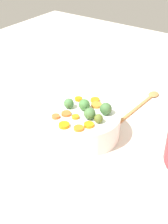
% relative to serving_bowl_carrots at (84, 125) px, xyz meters
% --- Properties ---
extents(tabletop, '(2.40, 2.40, 0.02)m').
position_rel_serving_bowl_carrots_xyz_m(tabletop, '(0.02, 0.05, -0.06)').
color(tabletop, silver).
rests_on(tabletop, ground).
extents(serving_bowl_carrots, '(0.26, 0.26, 0.09)m').
position_rel_serving_bowl_carrots_xyz_m(serving_bowl_carrots, '(0.00, 0.00, 0.00)').
color(serving_bowl_carrots, white).
rests_on(serving_bowl_carrots, tabletop).
extents(carrot_slice_0, '(0.05, 0.05, 0.01)m').
position_rel_serving_bowl_carrots_xyz_m(carrot_slice_0, '(0.01, 0.07, 0.05)').
color(carrot_slice_0, orange).
rests_on(carrot_slice_0, serving_bowl_carrots).
extents(carrot_slice_1, '(0.04, 0.04, 0.01)m').
position_rel_serving_bowl_carrots_xyz_m(carrot_slice_1, '(-0.01, -0.10, 0.05)').
color(carrot_slice_1, orange).
rests_on(carrot_slice_1, serving_bowl_carrots).
extents(carrot_slice_2, '(0.05, 0.05, 0.01)m').
position_rel_serving_bowl_carrots_xyz_m(carrot_slice_2, '(0.05, -0.05, 0.05)').
color(carrot_slice_2, orange).
rests_on(carrot_slice_2, serving_bowl_carrots).
extents(carrot_slice_3, '(0.05, 0.05, 0.01)m').
position_rel_serving_bowl_carrots_xyz_m(carrot_slice_3, '(-0.02, 0.10, 0.05)').
color(carrot_slice_3, orange).
rests_on(carrot_slice_3, serving_bowl_carrots).
extents(carrot_slice_4, '(0.05, 0.05, 0.01)m').
position_rel_serving_bowl_carrots_xyz_m(carrot_slice_4, '(-0.05, -0.04, 0.05)').
color(carrot_slice_4, orange).
rests_on(carrot_slice_4, serving_bowl_carrots).
extents(carrot_slice_5, '(0.03, 0.03, 0.01)m').
position_rel_serving_bowl_carrots_xyz_m(carrot_slice_5, '(-0.01, -0.04, 0.05)').
color(carrot_slice_5, orange).
rests_on(carrot_slice_5, serving_bowl_carrots).
extents(carrot_slice_6, '(0.04, 0.04, 0.01)m').
position_rel_serving_bowl_carrots_xyz_m(carrot_slice_6, '(-0.07, -0.07, 0.05)').
color(carrot_slice_6, orange).
rests_on(carrot_slice_6, serving_bowl_carrots).
extents(carrot_slice_7, '(0.04, 0.04, 0.01)m').
position_rel_serving_bowl_carrots_xyz_m(carrot_slice_7, '(-0.08, 0.07, 0.05)').
color(carrot_slice_7, orange).
rests_on(carrot_slice_7, serving_bowl_carrots).
extents(carrot_slice_8, '(0.03, 0.03, 0.01)m').
position_rel_serving_bowl_carrots_xyz_m(carrot_slice_8, '(0.04, -0.08, 0.05)').
color(carrot_slice_8, orange).
rests_on(carrot_slice_8, serving_bowl_carrots).
extents(brussels_sprout_0, '(0.04, 0.04, 0.04)m').
position_rel_serving_bowl_carrots_xyz_m(brussels_sprout_0, '(-0.07, 0.00, 0.06)').
color(brussels_sprout_0, '#467A41').
rests_on(brussels_sprout_0, serving_bowl_carrots).
extents(brussels_sprout_1, '(0.04, 0.04, 0.04)m').
position_rel_serving_bowl_carrots_xyz_m(brussels_sprout_1, '(-0.02, 0.03, 0.07)').
color(brussels_sprout_1, '#457E3E').
rests_on(brussels_sprout_1, serving_bowl_carrots).
extents(brussels_sprout_2, '(0.04, 0.04, 0.04)m').
position_rel_serving_bowl_carrots_xyz_m(brussels_sprout_2, '(0.03, -0.01, 0.07)').
color(brussels_sprout_2, '#49763F').
rests_on(brussels_sprout_2, serving_bowl_carrots).
extents(brussels_sprout_3, '(0.04, 0.04, 0.04)m').
position_rel_serving_bowl_carrots_xyz_m(brussels_sprout_3, '(0.06, 0.05, 0.07)').
color(brussels_sprout_3, '#44723D').
rests_on(brussels_sprout_3, serving_bowl_carrots).
extents(brussels_sprout_4, '(0.03, 0.03, 0.03)m').
position_rel_serving_bowl_carrots_xyz_m(brussels_sprout_4, '(0.07, -0.01, 0.06)').
color(brussels_sprout_4, '#5D6D2A').
rests_on(brussels_sprout_4, serving_bowl_carrots).
extents(wooden_spoon, '(0.05, 0.31, 0.01)m').
position_rel_serving_bowl_carrots_xyz_m(wooden_spoon, '(0.08, 0.35, -0.04)').
color(wooden_spoon, '#B67E47').
rests_on(wooden_spoon, tabletop).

